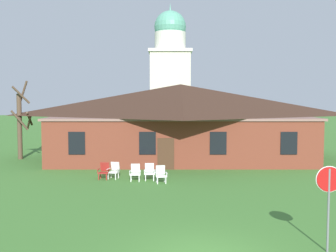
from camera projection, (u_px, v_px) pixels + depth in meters
brick_building at (182, 121)px, 31.49m from camera, size 19.37×10.40×5.79m
dome_tower at (172, 77)px, 49.77m from camera, size 5.18×5.18×16.26m
stop_sign at (331, 191)px, 12.25m from camera, size 0.81×0.07×2.67m
lawn_chair_by_porch at (106, 170)px, 23.60m from camera, size 0.68×0.71×0.96m
lawn_chair_near_door at (116, 170)px, 23.75m from camera, size 0.74×0.79×0.96m
lawn_chair_left_end at (137, 172)px, 23.10m from camera, size 0.65×0.68×0.96m
lawn_chair_middle at (151, 171)px, 23.30m from camera, size 0.67×0.70×0.96m
lawn_chair_right_end at (163, 174)px, 22.53m from camera, size 0.70×0.74×0.96m
bare_tree_beside_building at (23, 122)px, 31.14m from camera, size 1.46×1.98×6.06m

